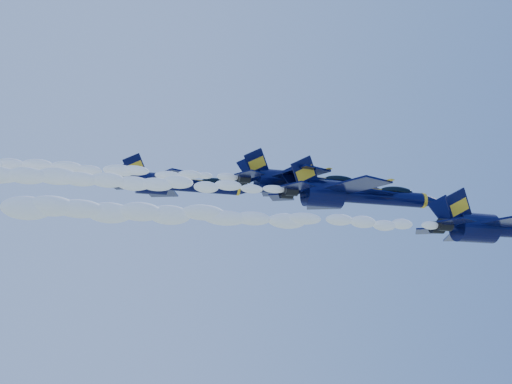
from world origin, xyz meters
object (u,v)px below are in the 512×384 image
object	(u,v)px
jet_lead	(507,229)
jet_fourth	(180,185)
jet_third	(302,183)
jet_second	(355,195)

from	to	relation	value
jet_lead	jet_fourth	xyz separation A→B (m)	(-26.93, 18.77, 6.68)
jet_lead	jet_fourth	distance (m)	33.50
jet_third	jet_fourth	distance (m)	13.42
jet_lead	jet_second	size ratio (longest dim) A/B	1.00
jet_third	jet_fourth	size ratio (longest dim) A/B	1.05
jet_second	jet_fourth	xyz separation A→B (m)	(-15.30, 11.34, 2.64)
jet_lead	jet_fourth	size ratio (longest dim) A/B	1.14
jet_third	jet_fourth	xyz separation A→B (m)	(-11.41, 7.03, 0.64)
jet_second	jet_third	distance (m)	6.14
jet_second	jet_fourth	world-z (taller)	jet_fourth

